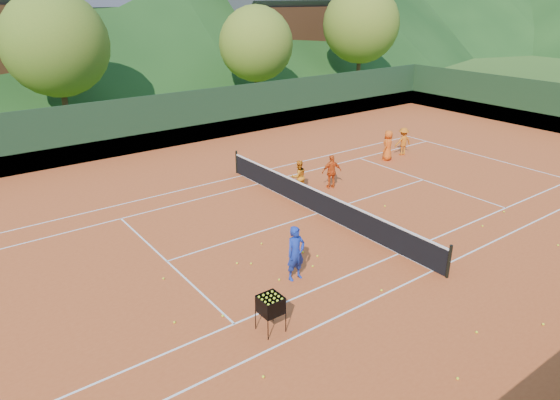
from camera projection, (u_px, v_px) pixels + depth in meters
ground at (318, 214)px, 19.57m from camera, size 400.00×400.00×0.00m
clay_court at (318, 213)px, 19.56m from camera, size 40.00×24.00×0.02m
coach at (296, 253)px, 14.74m from camera, size 0.63×0.41×1.71m
student_a at (299, 176)px, 21.39m from camera, size 0.77×0.65×1.44m
student_b at (332, 172)px, 21.86m from camera, size 0.96×0.67×1.51m
student_c at (388, 145)px, 25.59m from camera, size 0.90×0.75×1.57m
student_d at (403, 141)px, 26.45m from camera, size 1.05×0.74×1.47m
tennis_ball_0 at (313, 266)px, 15.67m from camera, size 0.07×0.07×0.07m
tennis_ball_2 at (381, 290)px, 14.39m from camera, size 0.07×0.07×0.07m
tennis_ball_5 at (543, 324)px, 12.91m from camera, size 0.07×0.07×0.07m
tennis_ball_6 at (279, 280)px, 14.93m from camera, size 0.07×0.07×0.07m
tennis_ball_7 at (251, 264)px, 15.83m from camera, size 0.07×0.07×0.07m
tennis_ball_9 at (458, 378)px, 11.09m from camera, size 0.07×0.07×0.07m
tennis_ball_11 at (223, 316)px, 13.25m from camera, size 0.07×0.07×0.07m
tennis_ball_14 at (237, 263)px, 15.85m from camera, size 0.07×0.07×0.07m
tennis_ball_16 at (263, 377)px, 11.14m from camera, size 0.07×0.07×0.07m
tennis_ball_18 at (504, 212)px, 19.61m from camera, size 0.07×0.07×0.07m
tennis_ball_19 at (303, 252)px, 16.53m from camera, size 0.07×0.07×0.07m
tennis_ball_20 at (385, 206)px, 20.14m from camera, size 0.07×0.07×0.07m
tennis_ball_21 at (164, 279)px, 14.99m from camera, size 0.07×0.07×0.07m
tennis_ball_22 at (261, 244)px, 17.10m from camera, size 0.07×0.07×0.07m
tennis_ball_23 at (558, 245)px, 16.98m from camera, size 0.07×0.07×0.07m
tennis_ball_24 at (477, 332)px, 12.61m from camera, size 0.07×0.07×0.07m
tennis_ball_25 at (174, 322)px, 12.99m from camera, size 0.07×0.07×0.07m
tennis_ball_26 at (483, 226)px, 18.40m from camera, size 0.07×0.07×0.07m
tennis_ball_27 at (317, 256)px, 16.28m from camera, size 0.07×0.07×0.07m
court_lines at (318, 213)px, 19.56m from camera, size 23.83×11.03×0.00m
tennis_net at (318, 201)px, 19.37m from camera, size 0.10×12.07×1.10m
perimeter_fence at (319, 183)px, 19.08m from camera, size 40.40×24.24×3.00m
ball_hopper at (270, 305)px, 12.46m from camera, size 0.57×0.57×1.00m
chalet_mid at (130, 29)px, 46.21m from camera, size 12.65×8.82×11.45m
chalet_right at (277, 23)px, 50.86m from camera, size 11.50×8.82×11.91m
tree_b at (55, 44)px, 30.23m from camera, size 6.40×6.40×8.40m
tree_c at (256, 44)px, 37.45m from camera, size 5.60×5.60×7.35m
tree_d at (361, 24)px, 44.44m from camera, size 6.80×6.80×8.93m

